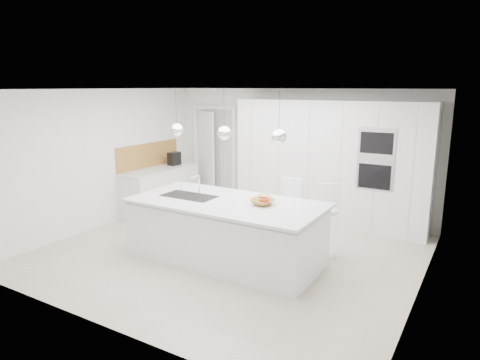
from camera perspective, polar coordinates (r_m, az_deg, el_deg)
The scene contains 28 objects.
floor at distance 6.80m, azimuth -1.31°, elevation -9.56°, with size 5.50×5.50×0.00m, color #BAAA96.
wall_back at distance 8.63m, azimuth 7.51°, elevation 3.67°, with size 5.50×5.50×0.00m, color white.
wall_left at distance 8.22m, azimuth -17.86°, elevation 2.74°, with size 5.00×5.00×0.00m, color white.
ceiling at distance 6.31m, azimuth -1.42°, elevation 12.00°, with size 5.50×5.50×0.00m, color white.
tall_cabinets at distance 8.08m, azimuth 11.85°, elevation 2.21°, with size 3.60×0.60×2.30m, color silver.
oven_stack at distance 7.51m, azimuth 17.64°, elevation 2.68°, with size 0.62×0.04×1.05m, color #A5A5A8, non-canonical shape.
doorway_frame at distance 9.56m, azimuth -3.40°, elevation 3.25°, with size 1.11×0.08×2.13m, color white, non-canonical shape.
hallway_door at distance 9.67m, azimuth -4.79°, elevation 3.20°, with size 0.82×0.04×2.00m, color white.
radiator at distance 9.41m, azimuth -1.80°, elevation 2.03°, with size 0.32×0.04×1.40m, color white, non-canonical shape.
left_base_cabinets at distance 9.00m, azimuth -10.54°, elevation -1.39°, with size 0.60×1.80×0.86m, color silver.
left_worktop at distance 8.90m, azimuth -10.65°, elevation 1.42°, with size 0.62×1.82×0.04m, color silver.
oak_backsplash at distance 9.05m, azimuth -12.09°, elevation 3.27°, with size 0.02×1.80×0.50m, color #AF7C3A.
island_base at distance 6.36m, azimuth -2.00°, elevation -7.01°, with size 2.80×1.20×0.86m, color silver.
island_worktop at distance 6.27m, azimuth -1.79°, elevation -2.99°, with size 2.84×1.40×0.04m, color silver.
island_sink at distance 6.61m, azimuth -6.78°, elevation -2.81°, with size 0.84×0.44×0.18m, color #3F3F42, non-canonical shape.
island_tap at distance 6.68m, azimuth -5.45°, elevation -0.58°, with size 0.02×0.02×0.30m, color white.
pendant_left at distance 6.53m, azimuth -8.43°, elevation 6.62°, with size 0.20×0.20×0.20m, color white.
pendant_mid at distance 6.04m, azimuth -2.11°, elevation 6.27°, with size 0.20×0.20×0.20m, color white.
pendant_right at distance 5.62m, azimuth 5.23°, elevation 5.78°, with size 0.20×0.20×0.20m, color white.
fruit_bowl at distance 6.06m, azimuth 2.99°, elevation -2.94°, with size 0.33×0.33×0.08m, color #AF7C3A.
espresso_machine at distance 9.20m, azimuth -8.76°, elevation 2.84°, with size 0.17×0.26×0.28m, color black.
bar_stool_left at distance 6.92m, azimuth 6.45°, elevation -4.43°, with size 0.36×0.50×1.10m, color white, non-canonical shape.
bar_stool_right at distance 6.63m, azimuth 11.29°, elevation -5.36°, with size 0.36×0.50×1.09m, color white, non-canonical shape.
apple_a at distance 6.05m, azimuth 3.26°, elevation -2.73°, with size 0.07×0.07×0.07m, color #A92110.
apple_b at distance 6.10m, azimuth 3.36°, elevation -2.55°, with size 0.08×0.08×0.08m, color #A92110.
apple_c at distance 6.03m, azimuth 3.48°, elevation -2.79°, with size 0.07×0.07×0.07m, color #A92110.
apple_extra_3 at distance 6.08m, azimuth 2.93°, elevation -2.58°, with size 0.09×0.09×0.09m, color #A92110.
banana_bunch at distance 6.04m, azimuth 3.19°, elevation -2.29°, with size 0.21×0.21×0.03m, color gold.
Camera 1 is at (3.36, -5.34, 2.54)m, focal length 32.00 mm.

